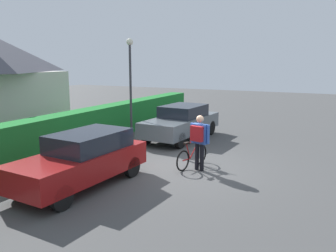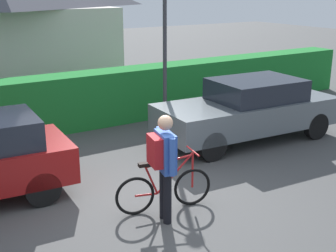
{
  "view_description": "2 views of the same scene",
  "coord_description": "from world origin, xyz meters",
  "px_view_note": "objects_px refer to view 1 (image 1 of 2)",
  "views": [
    {
      "loc": [
        -9.76,
        -4.24,
        3.37
      ],
      "look_at": [
        0.1,
        0.69,
        1.29
      ],
      "focal_mm": 36.82,
      "sensor_mm": 36.0,
      "label": 1
    },
    {
      "loc": [
        -3.5,
        -6.05,
        3.6
      ],
      "look_at": [
        0.81,
        0.79,
        1.11
      ],
      "focal_mm": 49.07,
      "sensor_mm": 36.0,
      "label": 2
    }
  ],
  "objects_px": {
    "parked_car_far": "(181,122)",
    "street_lamp": "(130,76)",
    "parked_car_near": "(83,159)",
    "bicycle": "(192,156)",
    "fire_hydrant": "(55,156)",
    "person_rider": "(199,137)"
  },
  "relations": [
    {
      "from": "parked_car_near",
      "to": "street_lamp",
      "type": "xyz_separation_m",
      "value": [
        5.26,
        1.8,
        2.01
      ]
    },
    {
      "from": "person_rider",
      "to": "fire_hydrant",
      "type": "xyz_separation_m",
      "value": [
        -1.91,
        4.09,
        -0.65
      ]
    },
    {
      "from": "street_lamp",
      "to": "person_rider",
      "type": "bearing_deg",
      "value": -122.13
    },
    {
      "from": "parked_car_far",
      "to": "fire_hydrant",
      "type": "height_order",
      "value": "parked_car_far"
    },
    {
      "from": "parked_car_near",
      "to": "person_rider",
      "type": "height_order",
      "value": "person_rider"
    },
    {
      "from": "street_lamp",
      "to": "fire_hydrant",
      "type": "distance_m",
      "value": 5.09
    },
    {
      "from": "parked_car_far",
      "to": "street_lamp",
      "type": "height_order",
      "value": "street_lamp"
    },
    {
      "from": "parked_car_near",
      "to": "street_lamp",
      "type": "bearing_deg",
      "value": 18.85
    },
    {
      "from": "bicycle",
      "to": "street_lamp",
      "type": "xyz_separation_m",
      "value": [
        2.39,
        3.83,
        2.4
      ]
    },
    {
      "from": "fire_hydrant",
      "to": "street_lamp",
      "type": "bearing_deg",
      "value": 0.63
    },
    {
      "from": "street_lamp",
      "to": "bicycle",
      "type": "bearing_deg",
      "value": -121.97
    },
    {
      "from": "fire_hydrant",
      "to": "parked_car_far",
      "type": "bearing_deg",
      "value": -16.79
    },
    {
      "from": "street_lamp",
      "to": "fire_hydrant",
      "type": "height_order",
      "value": "street_lamp"
    },
    {
      "from": "parked_car_near",
      "to": "person_rider",
      "type": "xyz_separation_m",
      "value": [
        2.66,
        -2.35,
        0.3
      ]
    },
    {
      "from": "parked_car_far",
      "to": "person_rider",
      "type": "relative_size",
      "value": 2.61
    },
    {
      "from": "parked_car_far",
      "to": "street_lamp",
      "type": "distance_m",
      "value": 2.97
    },
    {
      "from": "parked_car_near",
      "to": "bicycle",
      "type": "relative_size",
      "value": 2.49
    },
    {
      "from": "parked_car_near",
      "to": "bicycle",
      "type": "distance_m",
      "value": 3.54
    },
    {
      "from": "person_rider",
      "to": "parked_car_far",
      "type": "bearing_deg",
      "value": 31.29
    },
    {
      "from": "parked_car_far",
      "to": "bicycle",
      "type": "bearing_deg",
      "value": -150.85
    },
    {
      "from": "bicycle",
      "to": "fire_hydrant",
      "type": "bearing_deg",
      "value": 119.3
    },
    {
      "from": "parked_car_near",
      "to": "person_rider",
      "type": "distance_m",
      "value": 3.56
    }
  ]
}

